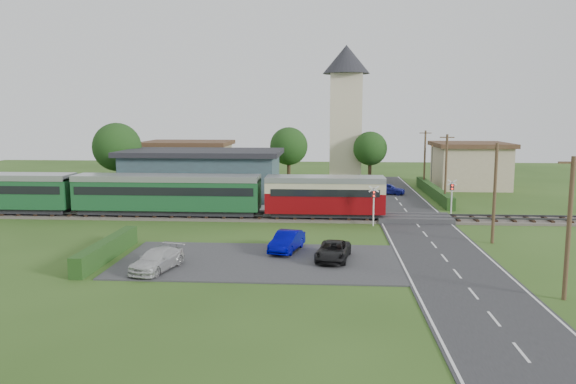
# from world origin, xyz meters

# --- Properties ---
(ground) EXTENTS (120.00, 120.00, 0.00)m
(ground) POSITION_xyz_m (0.00, 0.00, 0.00)
(ground) COLOR #2D4C19
(railway_track) EXTENTS (76.00, 3.20, 0.49)m
(railway_track) POSITION_xyz_m (0.00, 2.00, 0.11)
(railway_track) COLOR #4C443D
(railway_track) RESTS_ON ground
(road) EXTENTS (6.00, 70.00, 0.05)m
(road) POSITION_xyz_m (10.00, 0.00, 0.03)
(road) COLOR #28282B
(road) RESTS_ON ground
(car_park) EXTENTS (17.00, 9.00, 0.08)m
(car_park) POSITION_xyz_m (-1.50, -12.00, 0.04)
(car_park) COLOR #333335
(car_park) RESTS_ON ground
(crossing_deck) EXTENTS (6.20, 3.40, 0.45)m
(crossing_deck) POSITION_xyz_m (10.00, 2.00, 0.23)
(crossing_deck) COLOR #333335
(crossing_deck) RESTS_ON ground
(platform) EXTENTS (30.00, 3.00, 0.45)m
(platform) POSITION_xyz_m (-10.00, 5.20, 0.23)
(platform) COLOR gray
(platform) RESTS_ON ground
(equipment_hut) EXTENTS (2.30, 2.30, 2.55)m
(equipment_hut) POSITION_xyz_m (-18.00, 5.20, 1.75)
(equipment_hut) COLOR beige
(equipment_hut) RESTS_ON platform
(station_building) EXTENTS (16.00, 9.00, 5.30)m
(station_building) POSITION_xyz_m (-10.00, 10.99, 2.69)
(station_building) COLOR #3B5B63
(station_building) RESTS_ON ground
(train) EXTENTS (43.20, 2.90, 3.40)m
(train) POSITION_xyz_m (-14.30, 2.00, 2.18)
(train) COLOR #232328
(train) RESTS_ON ground
(church_tower) EXTENTS (6.00, 6.00, 17.60)m
(church_tower) POSITION_xyz_m (5.00, 28.00, 10.23)
(church_tower) COLOR beige
(church_tower) RESTS_ON ground
(house_west) EXTENTS (10.80, 8.80, 5.50)m
(house_west) POSITION_xyz_m (-15.00, 25.00, 2.79)
(house_west) COLOR tan
(house_west) RESTS_ON ground
(house_east) EXTENTS (8.80, 8.80, 5.50)m
(house_east) POSITION_xyz_m (20.00, 24.00, 2.80)
(house_east) COLOR tan
(house_east) RESTS_ON ground
(hedge_carpark) EXTENTS (0.80, 9.00, 1.20)m
(hedge_carpark) POSITION_xyz_m (-11.00, -12.00, 0.60)
(hedge_carpark) COLOR #193814
(hedge_carpark) RESTS_ON ground
(hedge_roadside) EXTENTS (0.80, 18.00, 1.20)m
(hedge_roadside) POSITION_xyz_m (14.20, 16.00, 0.60)
(hedge_roadside) COLOR #193814
(hedge_roadside) RESTS_ON ground
(hedge_station) EXTENTS (22.00, 0.80, 1.30)m
(hedge_station) POSITION_xyz_m (-10.00, 15.50, 0.65)
(hedge_station) COLOR #193814
(hedge_station) RESTS_ON ground
(tree_a) EXTENTS (5.20, 5.20, 8.00)m
(tree_a) POSITION_xyz_m (-20.00, 14.00, 5.38)
(tree_a) COLOR #332316
(tree_a) RESTS_ON ground
(tree_b) EXTENTS (4.60, 4.60, 7.34)m
(tree_b) POSITION_xyz_m (-2.00, 23.00, 5.02)
(tree_b) COLOR #332316
(tree_b) RESTS_ON ground
(tree_c) EXTENTS (4.20, 4.20, 6.78)m
(tree_c) POSITION_xyz_m (8.00, 25.00, 4.65)
(tree_c) COLOR #332316
(tree_c) RESTS_ON ground
(utility_pole_a) EXTENTS (1.40, 0.22, 7.00)m
(utility_pole_a) POSITION_xyz_m (14.20, -18.00, 3.63)
(utility_pole_a) COLOR #473321
(utility_pole_a) RESTS_ON ground
(utility_pole_b) EXTENTS (1.40, 0.22, 7.00)m
(utility_pole_b) POSITION_xyz_m (14.20, -6.00, 3.63)
(utility_pole_b) COLOR #473321
(utility_pole_b) RESTS_ON ground
(utility_pole_c) EXTENTS (1.40, 0.22, 7.00)m
(utility_pole_c) POSITION_xyz_m (14.20, 10.00, 3.63)
(utility_pole_c) COLOR #473321
(utility_pole_c) RESTS_ON ground
(utility_pole_d) EXTENTS (1.40, 0.22, 7.00)m
(utility_pole_d) POSITION_xyz_m (14.20, 22.00, 3.63)
(utility_pole_d) COLOR #473321
(utility_pole_d) RESTS_ON ground
(crossing_signal_near) EXTENTS (0.84, 0.28, 3.28)m
(crossing_signal_near) POSITION_xyz_m (6.40, -0.41, 2.14)
(crossing_signal_near) COLOR silver
(crossing_signal_near) RESTS_ON ground
(crossing_signal_far) EXTENTS (0.84, 0.28, 3.28)m
(crossing_signal_far) POSITION_xyz_m (13.60, 4.39, 2.14)
(crossing_signal_far) COLOR silver
(crossing_signal_far) RESTS_ON ground
(streetlamp_west) EXTENTS (0.30, 0.30, 5.15)m
(streetlamp_west) POSITION_xyz_m (-22.00, 20.00, 3.04)
(streetlamp_west) COLOR #3F3F47
(streetlamp_west) RESTS_ON ground
(streetlamp_east) EXTENTS (0.30, 0.30, 5.15)m
(streetlamp_east) POSITION_xyz_m (16.00, 27.00, 3.04)
(streetlamp_east) COLOR #3F3F47
(streetlamp_east) RESTS_ON ground
(car_on_road) EXTENTS (3.92, 2.40, 1.25)m
(car_on_road) POSITION_xyz_m (9.52, 17.26, 0.67)
(car_on_road) COLOR navy
(car_on_road) RESTS_ON road
(car_park_blue) EXTENTS (2.30, 4.17, 1.30)m
(car_park_blue) POSITION_xyz_m (0.06, -9.50, 0.73)
(car_park_blue) COLOR #000081
(car_park_blue) RESTS_ON car_park
(car_park_silver) EXTENTS (2.69, 4.51, 1.23)m
(car_park_silver) POSITION_xyz_m (-7.05, -14.50, 0.69)
(car_park_silver) COLOR silver
(car_park_silver) RESTS_ON car_park
(car_park_dark) EXTENTS (2.44, 4.26, 1.12)m
(car_park_dark) POSITION_xyz_m (3.05, -11.54, 0.64)
(car_park_dark) COLOR black
(car_park_dark) RESTS_ON car_park
(pedestrian_near) EXTENTS (0.55, 0.38, 1.47)m
(pedestrian_near) POSITION_xyz_m (-4.96, 5.56, 1.18)
(pedestrian_near) COLOR gray
(pedestrian_near) RESTS_ON platform
(pedestrian_far) EXTENTS (0.63, 0.79, 1.55)m
(pedestrian_far) POSITION_xyz_m (-14.72, 4.89, 1.22)
(pedestrian_far) COLOR gray
(pedestrian_far) RESTS_ON platform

